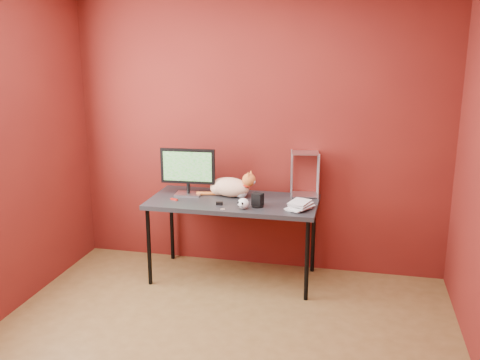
% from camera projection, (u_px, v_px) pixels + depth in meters
% --- Properties ---
extents(room, '(3.52, 3.52, 2.61)m').
position_uv_depth(room, '(205.00, 156.00, 3.27)').
color(room, brown).
rests_on(room, ground).
extents(desk, '(1.50, 0.70, 0.75)m').
position_uv_depth(desk, '(233.00, 205.00, 4.79)').
color(desk, black).
rests_on(desk, ground).
extents(monitor, '(0.50, 0.18, 0.44)m').
position_uv_depth(monitor, '(188.00, 169.00, 4.86)').
color(monitor, '#BAB9BF').
rests_on(monitor, desk).
extents(cat, '(0.56, 0.27, 0.26)m').
position_uv_depth(cat, '(231.00, 187.00, 4.86)').
color(cat, orange).
rests_on(cat, desk).
extents(skull_mug, '(0.10, 0.10, 0.09)m').
position_uv_depth(skull_mug, '(243.00, 203.00, 4.51)').
color(skull_mug, white).
rests_on(skull_mug, desk).
extents(speaker, '(0.10, 0.10, 0.12)m').
position_uv_depth(speaker, '(258.00, 200.00, 4.56)').
color(speaker, black).
rests_on(speaker, desk).
extents(book_stack, '(0.24, 0.25, 0.81)m').
position_uv_depth(book_stack, '(294.00, 161.00, 4.46)').
color(book_stack, beige).
rests_on(book_stack, desk).
extents(wire_rack, '(0.27, 0.23, 0.41)m').
position_uv_depth(wire_rack, '(305.00, 174.00, 4.85)').
color(wire_rack, '#BAB9BF').
rests_on(wire_rack, desk).
extents(pocket_knife, '(0.07, 0.04, 0.01)m').
position_uv_depth(pocket_knife, '(174.00, 199.00, 4.77)').
color(pocket_knife, '#A7140C').
rests_on(pocket_knife, desk).
extents(black_gadget, '(0.06, 0.04, 0.03)m').
position_uv_depth(black_gadget, '(220.00, 203.00, 4.63)').
color(black_gadget, black).
rests_on(black_gadget, desk).
extents(washer, '(0.04, 0.04, 0.00)m').
position_uv_depth(washer, '(223.00, 209.00, 4.51)').
color(washer, '#BAB9BF').
rests_on(washer, desk).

